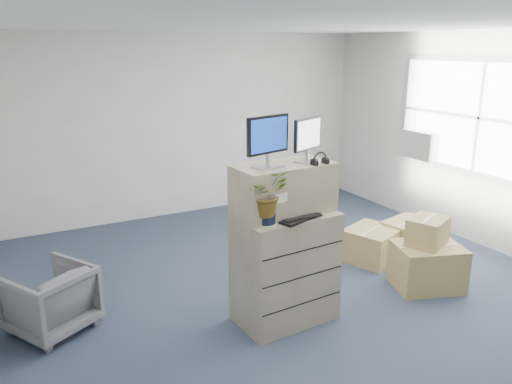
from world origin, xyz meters
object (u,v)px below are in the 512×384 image
(water_bottle, at_px, (284,196))
(potted_plant, at_px, (266,200))
(filing_cabinet_lower, at_px, (285,268))
(monitor_left, at_px, (268,139))
(monitor_right, at_px, (308,137))
(office_chair, at_px, (50,296))
(keyboard, at_px, (299,218))

(water_bottle, distance_m, potted_plant, 0.42)
(filing_cabinet_lower, bearing_deg, monitor_left, 176.68)
(monitor_right, bearing_deg, water_bottle, 140.05)
(monitor_right, relative_size, office_chair, 0.59)
(monitor_left, xyz_separation_m, potted_plant, (-0.10, -0.15, -0.50))
(filing_cabinet_lower, distance_m, monitor_right, 1.27)
(keyboard, height_order, potted_plant, potted_plant)
(monitor_right, height_order, water_bottle, monitor_right)
(potted_plant, distance_m, office_chair, 2.24)
(monitor_left, relative_size, keyboard, 1.05)
(water_bottle, relative_size, office_chair, 0.42)
(monitor_left, bearing_deg, water_bottle, 7.34)
(monitor_right, xyz_separation_m, potted_plant, (-0.54, -0.19, -0.47))
(keyboard, distance_m, office_chair, 2.44)
(keyboard, bearing_deg, water_bottle, 71.53)
(monitor_left, height_order, office_chair, monitor_left)
(monitor_right, bearing_deg, keyboard, -160.32)
(monitor_left, relative_size, office_chair, 0.67)
(keyboard, height_order, water_bottle, water_bottle)
(monitor_left, xyz_separation_m, monitor_right, (0.44, 0.03, -0.03))
(keyboard, bearing_deg, potted_plant, 158.70)
(monitor_left, distance_m, potted_plant, 0.53)
(water_bottle, bearing_deg, monitor_left, -158.44)
(water_bottle, bearing_deg, office_chair, 159.67)
(filing_cabinet_lower, height_order, monitor_left, monitor_left)
(water_bottle, distance_m, office_chair, 2.39)
(filing_cabinet_lower, height_order, water_bottle, water_bottle)
(potted_plant, xyz_separation_m, office_chair, (-1.75, 1.01, -0.97))
(monitor_left, bearing_deg, monitor_right, -9.86)
(keyboard, bearing_deg, office_chair, 135.50)
(filing_cabinet_lower, relative_size, potted_plant, 2.44)
(filing_cabinet_lower, height_order, monitor_right, monitor_right)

